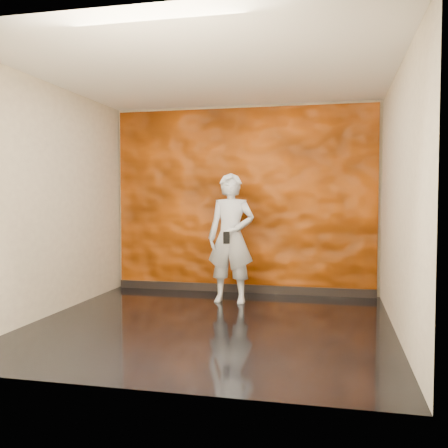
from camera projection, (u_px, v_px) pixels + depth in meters
room at (210, 200)px, 5.56m from camera, size 4.02×4.02×2.81m
feature_wall at (243, 201)px, 7.47m from camera, size 3.90×0.06×2.75m
baseboard at (242, 288)px, 7.50m from camera, size 3.90×0.04×0.12m
man at (231, 238)px, 6.77m from camera, size 0.66×0.45×1.75m
phone at (226, 238)px, 6.52m from camera, size 0.09×0.04×0.16m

